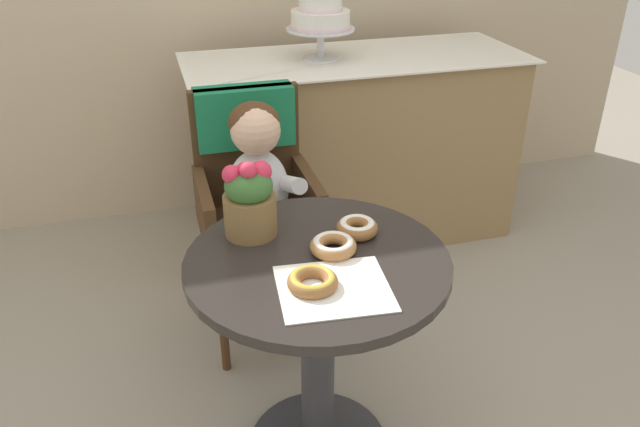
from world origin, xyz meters
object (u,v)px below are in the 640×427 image
Objects in this scene: donut_front at (333,245)px; tiered_cake_stand at (320,18)px; seated_child at (260,185)px; wicker_chair at (252,177)px; flower_vase at (250,199)px; cafe_table at (318,321)px; donut_mid at (312,281)px; donut_side at (357,227)px.

tiered_cake_stand is (0.33, 1.28, 0.34)m from donut_front.
tiered_cake_stand reaches higher than seated_child.
wicker_chair is 0.58m from flower_vase.
wicker_chair reaches higher than cafe_table.
flower_vase is at bearing 107.31° from donut_mid.
donut_mid is 0.56× the size of flower_vase.
seated_child reaches higher than flower_vase.
cafe_table is 0.99× the size of seated_child.
seated_child is 3.16× the size of flower_vase.
seated_child is 5.70× the size of donut_mid.
donut_side is at bearing -17.44° from flower_vase.
flower_vase is at bearing 139.76° from donut_front.
wicker_chair is 7.48× the size of donut_mid.
donut_side is 0.31m from flower_vase.
donut_mid is 1.53m from tiered_cake_stand.
donut_front is (0.05, 0.02, 0.23)m from cafe_table.
cafe_table is 0.29m from donut_side.
seated_child is (-0.05, 0.57, 0.17)m from cafe_table.
donut_front is 0.17m from donut_mid.
cafe_table is at bearing -106.36° from tiered_cake_stand.
seated_child is at bearing 89.90° from donut_mid.
donut_mid is (-0.00, -0.69, 0.06)m from seated_child.
cafe_table is 0.27m from donut_mid.
donut_mid is (-0.00, -0.85, 0.10)m from wicker_chair.
seated_child reaches higher than donut_mid.
donut_mid is 0.29m from donut_side.
seated_child is 0.52m from donut_side.
seated_child reaches higher than donut_side.
donut_front reaches higher than cafe_table.
wicker_chair is 1.31× the size of seated_child.
wicker_chair is 7.50× the size of donut_front.
tiered_cake_stand is at bearing 75.48° from donut_front.
tiered_cake_stand reaches higher than flower_vase.
donut_side is (0.09, 0.07, 0.00)m from donut_front.
flower_vase is at bearing -104.21° from seated_child.
wicker_chair is 0.67m from donut_side.
donut_front is 0.42× the size of tiered_cake_stand.
donut_side is at bearing 32.48° from cafe_table.
donut_side is 0.52× the size of flower_vase.
cafe_table is 6.07× the size of donut_side.
tiered_cake_stand is (0.43, 0.58, 0.44)m from wicker_chair.
wicker_chair is at bearing -126.64° from tiered_cake_stand.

